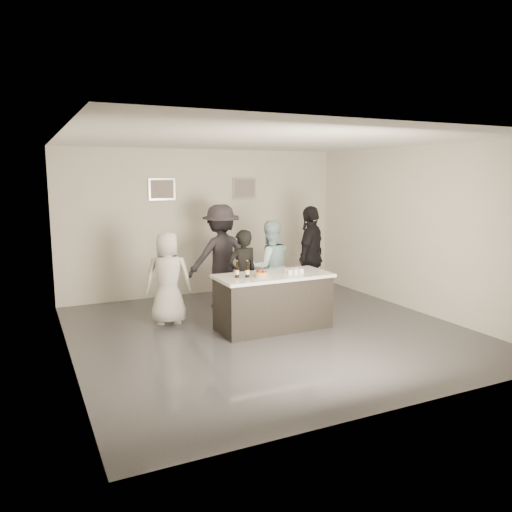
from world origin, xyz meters
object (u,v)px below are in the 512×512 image
object	(u,v)px
bar_counter	(273,301)
cake	(261,275)
person_main_blue	(270,267)
beer_bottle_a	(237,269)
beer_bottle_b	(247,269)
person_guest_left	(168,278)
person_guest_right	(311,256)
person_guest_back	(221,256)
person_main_black	(242,275)

from	to	relation	value
bar_counter	cake	bearing A→B (deg)	-159.32
bar_counter	person_main_blue	size ratio (longest dim) A/B	1.10
cake	beer_bottle_a	bearing A→B (deg)	162.54
beer_bottle_b	person_main_blue	bearing A→B (deg)	46.57
cake	person_guest_left	xyz separation A→B (m)	(-1.18, 1.11, -0.16)
beer_bottle_a	person_guest_right	xyz separation A→B (m)	(1.94, 0.96, -0.07)
person_guest_left	person_guest_back	world-z (taller)	person_guest_back
bar_counter	person_guest_right	world-z (taller)	person_guest_right
person_guest_right	person_guest_back	distance (m)	1.69
person_main_black	person_guest_left	bearing A→B (deg)	-19.61
bar_counter	person_guest_left	size ratio (longest dim) A/B	1.19
person_main_blue	cake	bearing A→B (deg)	62.27
cake	person_main_black	size ratio (longest dim) A/B	0.14
bar_counter	person_main_black	world-z (taller)	person_main_black
person_guest_right	beer_bottle_a	bearing A→B (deg)	-14.60
beer_bottle_a	beer_bottle_b	world-z (taller)	same
person_main_blue	person_guest_right	size ratio (longest dim) A/B	0.88
bar_counter	person_guest_back	distance (m)	1.72
cake	beer_bottle_a	size ratio (longest dim) A/B	0.83
person_main_black	person_guest_right	xyz separation A→B (m)	(1.53, 0.26, 0.17)
person_guest_left	person_guest_right	bearing A→B (deg)	-163.07
person_main_black	person_guest_right	world-z (taller)	person_guest_right
beer_bottle_b	person_main_blue	size ratio (longest dim) A/B	0.15
beer_bottle_b	person_main_blue	xyz separation A→B (m)	(0.85, 0.90, -0.19)
cake	person_guest_right	world-z (taller)	person_guest_right
beer_bottle_a	bar_counter	bearing A→B (deg)	-1.08
person_main_blue	person_guest_left	bearing A→B (deg)	1.27
person_guest_left	person_guest_back	distance (m)	1.36
person_main_black	person_guest_back	xyz separation A→B (m)	(-0.03, 0.91, 0.19)
cake	person_main_black	bearing A→B (deg)	87.06
person_main_black	person_guest_right	distance (m)	1.56
person_guest_right	person_guest_left	bearing A→B (deg)	-41.80
person_guest_left	beer_bottle_a	bearing A→B (deg)	147.17
beer_bottle_b	person_guest_left	xyz separation A→B (m)	(-0.97, 1.06, -0.25)
cake	person_guest_back	size ratio (longest dim) A/B	0.11
person_guest_right	bar_counter	bearing A→B (deg)	-4.27
person_main_blue	person_main_black	bearing A→B (deg)	19.07
person_main_black	person_main_blue	distance (m)	0.62
person_guest_left	person_guest_right	world-z (taller)	person_guest_right
cake	person_main_black	world-z (taller)	person_main_black
bar_counter	beer_bottle_b	xyz separation A→B (m)	(-0.48, -0.05, 0.58)
person_main_black	beer_bottle_a	bearing A→B (deg)	54.06
person_guest_left	beer_bottle_b	bearing A→B (deg)	150.24
beer_bottle_a	person_main_black	bearing A→B (deg)	60.13
bar_counter	person_guest_left	bearing A→B (deg)	145.21
beer_bottle_a	person_guest_left	bearing A→B (deg)	129.48
person_guest_back	person_main_blue	bearing A→B (deg)	127.10
person_guest_back	beer_bottle_a	bearing A→B (deg)	74.75
person_guest_right	person_main_black	bearing A→B (deg)	-31.45
beer_bottle_b	person_guest_left	distance (m)	1.46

